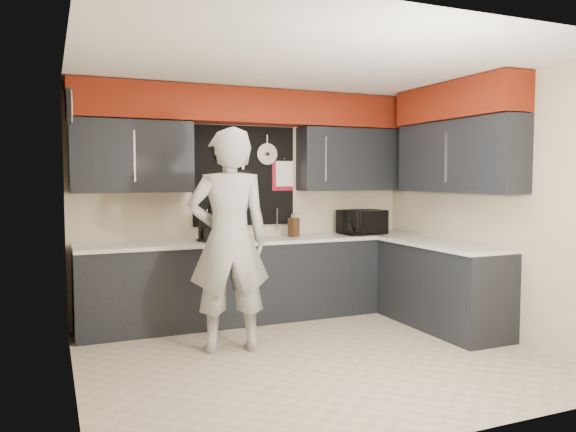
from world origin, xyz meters
name	(u,v)px	position (x,y,z in m)	size (l,w,h in m)	color
ground	(313,356)	(0.00, 0.00, 0.00)	(4.00, 4.00, 0.00)	tan
back_wall_assembly	(253,142)	(0.01, 1.60, 2.01)	(4.00, 0.36, 2.60)	beige
right_wall_assembly	(462,145)	(1.85, 0.26, 1.94)	(0.36, 3.50, 2.60)	beige
left_wall_assembly	(71,214)	(-1.99, 0.02, 1.33)	(0.05, 3.50, 2.60)	beige
base_cabinets	(308,281)	(0.49, 1.13, 0.46)	(3.95, 2.20, 0.92)	black
microwave	(362,222)	(1.34, 1.41, 1.07)	(0.53, 0.36, 0.29)	black
knife_block	(294,227)	(0.46, 1.47, 1.03)	(0.10, 0.10, 0.22)	#392512
utensil_crock	(237,232)	(-0.23, 1.47, 1.00)	(0.13, 0.13, 0.17)	white
coffee_maker	(207,227)	(-0.59, 1.40, 1.07)	(0.21, 0.24, 0.30)	black
person	(229,240)	(-0.63, 0.47, 1.03)	(0.75, 0.49, 2.06)	#A4A4A1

